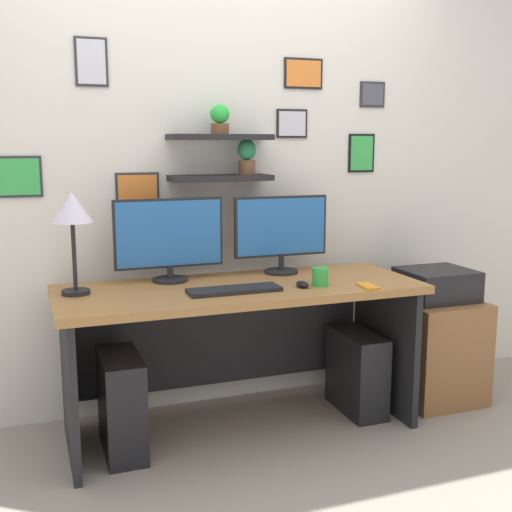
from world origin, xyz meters
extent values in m
plane|color=gray|center=(0.00, 0.00, 0.00)|extent=(8.00, 8.00, 0.00)
cube|color=silver|center=(0.00, 0.44, 1.35)|extent=(4.40, 0.04, 2.70)
cube|color=black|center=(0.00, 0.32, 1.26)|extent=(0.53, 0.20, 0.03)
cube|color=black|center=(0.00, 0.32, 1.47)|extent=(0.53, 0.20, 0.03)
cylinder|color=brown|center=(0.15, 0.32, 1.31)|extent=(0.09, 0.09, 0.08)
ellipsoid|color=#27824A|center=(0.15, 0.32, 1.40)|extent=(0.10, 0.10, 0.11)
cylinder|color=brown|center=(0.00, 0.32, 1.51)|extent=(0.09, 0.09, 0.05)
ellipsoid|color=green|center=(0.00, 0.32, 1.59)|extent=(0.10, 0.10, 0.10)
cube|color=#2D2D33|center=(-0.42, 0.42, 1.18)|extent=(0.22, 0.02, 0.22)
cube|color=orange|center=(-0.42, 0.41, 1.18)|extent=(0.20, 0.00, 0.19)
cube|color=black|center=(0.44, 0.42, 1.54)|extent=(0.18, 0.02, 0.16)
cube|color=silver|center=(0.44, 0.41, 1.54)|extent=(0.16, 0.00, 0.13)
cube|color=black|center=(0.51, 0.42, 1.81)|extent=(0.23, 0.02, 0.16)
cube|color=orange|center=(0.51, 0.41, 1.81)|extent=(0.20, 0.00, 0.14)
cube|color=black|center=(0.88, 0.42, 1.38)|extent=(0.17, 0.02, 0.22)
cube|color=green|center=(0.88, 0.41, 1.38)|extent=(0.14, 0.00, 0.20)
cube|color=#2D2D33|center=(0.95, 0.42, 1.71)|extent=(0.16, 0.02, 0.14)
cube|color=#4C4C56|center=(0.95, 0.41, 1.71)|extent=(0.13, 0.00, 0.12)
cube|color=#2D2D33|center=(-1.00, 0.42, 1.28)|extent=(0.24, 0.02, 0.20)
cube|color=green|center=(-1.00, 0.41, 1.28)|extent=(0.21, 0.00, 0.18)
cube|color=#2D2D33|center=(-0.62, 0.42, 1.83)|extent=(0.16, 0.02, 0.24)
cube|color=silver|center=(-0.62, 0.41, 1.83)|extent=(0.13, 0.00, 0.21)
cube|color=#9E6B38|center=(0.00, 0.00, 0.73)|extent=(1.78, 0.68, 0.04)
cube|color=black|center=(-0.83, 0.00, 0.35)|extent=(0.04, 0.62, 0.71)
cube|color=black|center=(0.83, 0.00, 0.35)|extent=(0.04, 0.62, 0.71)
cube|color=black|center=(0.00, 0.30, 0.39)|extent=(1.58, 0.02, 0.50)
cylinder|color=black|center=(-0.30, 0.21, 0.76)|extent=(0.18, 0.18, 0.02)
cylinder|color=black|center=(-0.30, 0.21, 0.80)|extent=(0.03, 0.03, 0.07)
cube|color=black|center=(-0.30, 0.22, 0.99)|extent=(0.55, 0.02, 0.35)
cube|color=#2866B2|center=(-0.30, 0.21, 0.99)|extent=(0.53, 0.00, 0.32)
cylinder|color=black|center=(0.30, 0.21, 0.76)|extent=(0.18, 0.18, 0.02)
cylinder|color=black|center=(0.30, 0.21, 0.81)|extent=(0.03, 0.03, 0.09)
cube|color=black|center=(0.30, 0.22, 1.00)|extent=(0.52, 0.02, 0.32)
cube|color=#2866B2|center=(0.30, 0.21, 1.00)|extent=(0.49, 0.00, 0.30)
cube|color=black|center=(-0.07, -0.13, 0.76)|extent=(0.44, 0.14, 0.02)
ellipsoid|color=black|center=(0.27, -0.15, 0.77)|extent=(0.06, 0.09, 0.03)
cylinder|color=black|center=(-0.77, 0.08, 0.76)|extent=(0.13, 0.13, 0.02)
cylinder|color=black|center=(-0.77, 0.08, 0.93)|extent=(0.02, 0.02, 0.31)
cone|color=silver|center=(-0.77, 0.08, 1.15)|extent=(0.18, 0.18, 0.14)
cube|color=orange|center=(0.57, -0.25, 0.76)|extent=(0.08, 0.15, 0.01)
cylinder|color=green|center=(0.36, -0.14, 0.80)|extent=(0.08, 0.08, 0.09)
cube|color=brown|center=(1.16, 0.02, 0.29)|extent=(0.44, 0.50, 0.57)
cube|color=black|center=(1.16, 0.02, 0.66)|extent=(0.38, 0.34, 0.17)
cube|color=black|center=(-0.60, -0.04, 0.24)|extent=(0.18, 0.40, 0.47)
cube|color=black|center=(0.66, 0.00, 0.22)|extent=(0.18, 0.40, 0.44)
camera|label=1|loc=(-0.98, -2.91, 1.44)|focal=44.87mm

